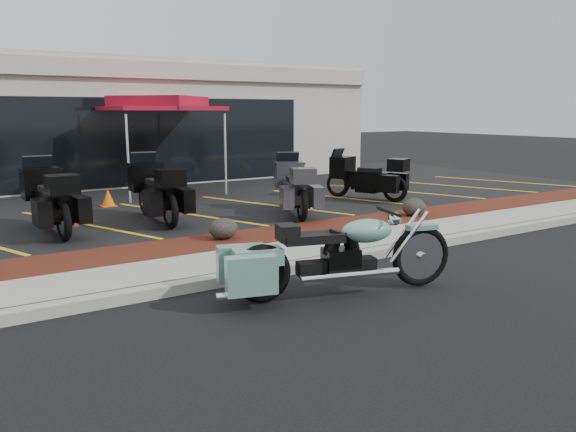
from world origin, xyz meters
TOP-DOWN VIEW (x-y plane):
  - ground at (0.00, 0.00)m, footprint 90.00×90.00m
  - curb at (0.00, 0.90)m, footprint 24.00×0.25m
  - sidewalk at (0.00, 1.60)m, footprint 24.00×1.20m
  - mulch_bed at (0.00, 2.80)m, footprint 24.00×1.20m
  - upper_lot at (0.00, 8.20)m, footprint 26.00×9.60m
  - dealership_building at (0.00, 14.47)m, footprint 18.00×8.16m
  - boulder_mid at (-0.41, 2.88)m, footprint 0.53×0.44m
  - boulder_right at (4.12, 2.73)m, footprint 0.54×0.45m
  - hero_cruiser at (0.91, -0.65)m, footprint 3.32×1.63m
  - touring_black_front at (-2.93, 5.98)m, footprint 1.05×2.46m
  - touring_black_mid at (-0.80, 5.99)m, footprint 1.02×2.43m
  - touring_grey at (2.32, 5.03)m, footprint 1.67×2.45m
  - touring_black_rear at (4.39, 5.82)m, footprint 1.69×2.39m
  - traffic_cone at (-1.20, 7.58)m, footprint 0.44×0.44m
  - popup_canopy at (0.75, 9.20)m, footprint 3.38×3.38m

SIDE VIEW (x-z plane):
  - ground at x=0.00m, z-range 0.00..0.00m
  - curb at x=0.00m, z-range 0.00..0.15m
  - sidewalk at x=0.00m, z-range 0.00..0.15m
  - upper_lot at x=0.00m, z-range 0.00..0.15m
  - mulch_bed at x=0.00m, z-range 0.00..0.16m
  - boulder_mid at x=-0.41m, z-range 0.16..0.54m
  - boulder_right at x=4.12m, z-range 0.16..0.55m
  - traffic_cone at x=-1.20m, z-range 0.15..0.56m
  - hero_cruiser at x=0.91m, z-range 0.00..1.13m
  - touring_black_rear at x=4.39m, z-range 0.15..1.45m
  - touring_grey at x=2.32m, z-range 0.15..1.48m
  - touring_black_mid at x=-0.80m, z-range 0.15..1.55m
  - touring_black_front at x=-2.93m, z-range 0.15..1.56m
  - dealership_building at x=0.00m, z-range 0.01..4.01m
  - popup_canopy at x=0.75m, z-range 1.23..3.90m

